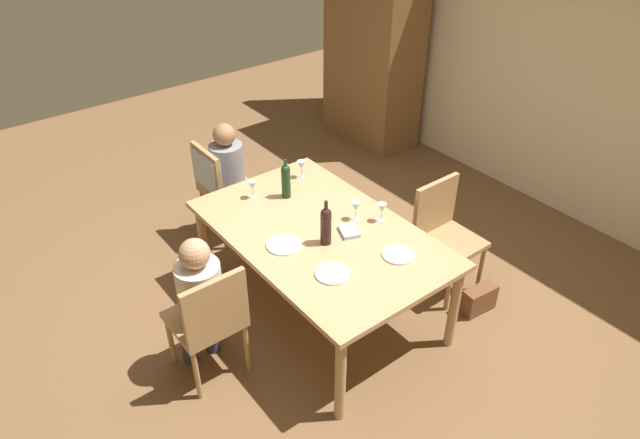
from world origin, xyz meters
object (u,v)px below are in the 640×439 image
Objects in this scene: chair_left_end at (216,181)px; dinner_plate_guest_right at (332,274)px; armoire_cabinet at (373,48)px; wine_bottle_dark_red at (286,180)px; wine_glass_far at (301,166)px; chair_far_right at (443,229)px; wine_glass_near_left at (356,207)px; person_man_bearded at (231,171)px; dinner_plate_guest_left at (284,245)px; wine_glass_near_right at (252,186)px; chair_near at (210,318)px; handbag at (479,299)px; dinner_plate_host at (398,255)px; person_woman_host at (200,296)px; wine_bottle_tall_green at (326,225)px; wine_glass_centre at (382,209)px; dining_table at (320,239)px.

chair_left_end is 4.03× the size of dinner_plate_guest_right.
armoire_cabinet is at bearing 106.30° from chair_left_end.
wine_bottle_dark_red is 2.20× the size of wine_glass_far.
chair_far_right reaches higher than wine_glass_near_left.
dinner_plate_guest_left is at bearing -14.16° from person_man_bearded.
chair_left_end is 0.70m from wine_glass_near_right.
chair_near is 1.17m from wine_glass_near_right.
handbag is (1.45, 1.11, -0.75)m from wine_glass_near_right.
dinner_plate_host is (2.59, -2.09, -0.34)m from armoire_cabinet.
person_man_bearded reaches higher than dinner_plate_guest_right.
person_woman_host is 1.29m from wine_glass_near_left.
chair_left_end is 2.68× the size of wine_bottle_tall_green.
wine_glass_near_right is 0.67× the size of dinner_plate_host.
chair_far_right is at bearing 94.57° from dinner_plate_guest_right.
person_man_bearded is 3.35× the size of wine_bottle_dark_red.
wine_glass_centre is at bearing -7.99° from person_woman_host.
person_man_bearded is at bearing -155.81° from handbag.
handbag is (0.80, 1.94, -0.53)m from person_woman_host.
handbag is (1.30, 0.89, -0.79)m from wine_bottle_dark_red.
person_man_bearded reaches higher than handbag.
person_woman_host is (2.02, -3.31, -0.46)m from armoire_cabinet.
wine_glass_far is 0.65× the size of dinner_plate_guest_right.
wine_bottle_dark_red is at bearing -158.64° from wine_glass_near_left.
dinner_plate_guest_left is at bearing 8.89° from chair_near.
dining_table is 0.58m from wine_bottle_dark_red.
handbag is (0.77, 0.97, -0.57)m from dining_table.
dinner_plate_host is at bearing 44.11° from dinner_plate_guest_left.
wine_bottle_dark_red is 0.26m from wine_glass_near_right.
wine_bottle_dark_red is 2.20× the size of wine_glass_near_right.
wine_glass_near_right is at bearing -145.95° from wine_glass_centre.
handbag is at bearing 42.24° from wine_glass_near_left.
dinner_plate_guest_left is (-0.02, -0.30, 0.08)m from dining_table.
dinner_plate_guest_left is at bearing -93.15° from dining_table.
chair_near is at bearing -87.78° from wine_glass_near_left.
wine_glass_far is 0.60× the size of dinner_plate_guest_left.
wine_bottle_dark_red is (-0.87, -0.89, 0.37)m from chair_far_right.
wine_bottle_dark_red is at bearing 171.67° from dining_table.
wine_glass_far is 1.77m from handbag.
wine_glass_far is 0.67× the size of dinner_plate_host.
chair_near is at bearing -7.36° from chair_far_right.
dinner_plate_guest_right reaches higher than dining_table.
wine_glass_far is (-0.17, 0.27, -0.04)m from wine_bottle_dark_red.
wine_glass_far is at bearing 27.20° from person_woman_host.
person_woman_host reaches higher than chair_far_right.
armoire_cabinet reaches higher than chair_near.
person_woman_host is at bearing -10.62° from chair_far_right.
chair_near is 6.17× the size of wine_glass_centre.
wine_glass_near_right is at bearing -148.57° from wine_glass_near_left.
chair_left_end is 6.17× the size of wine_glass_near_right.
person_woman_host is 1.43m from wine_glass_centre.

